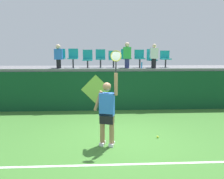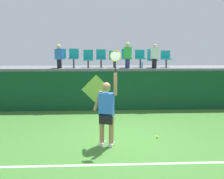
{
  "view_description": "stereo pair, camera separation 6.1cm",
  "coord_description": "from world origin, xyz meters",
  "px_view_note": "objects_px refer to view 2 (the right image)",
  "views": [
    {
      "loc": [
        -0.62,
        -6.21,
        2.45
      ],
      "look_at": [
        -0.22,
        1.25,
        1.27
      ],
      "focal_mm": 36.49,
      "sensor_mm": 36.0,
      "label": 1
    },
    {
      "loc": [
        -0.55,
        -6.21,
        2.45
      ],
      "look_at": [
        -0.22,
        1.25,
        1.27
      ],
      "focal_mm": 36.49,
      "sensor_mm": 36.0,
      "label": 2
    }
  ],
  "objects_px": {
    "stadium_chair_2": "(88,58)",
    "stadium_chair_7": "(152,58)",
    "stadium_chair_1": "(74,57)",
    "stadium_chair_8": "(166,58)",
    "water_bottle": "(142,65)",
    "tennis_player": "(107,111)",
    "stadium_chair_0": "(61,57)",
    "spectator_2": "(155,56)",
    "stadium_chair_5": "(127,57)",
    "spectator_0": "(128,55)",
    "tennis_ball": "(157,137)",
    "stadium_chair_4": "(114,58)",
    "stadium_chair_3": "(101,57)",
    "stadium_chair_6": "(140,57)",
    "spectator_1": "(59,56)"
  },
  "relations": [
    {
      "from": "stadium_chair_2",
      "to": "stadium_chair_7",
      "type": "bearing_deg",
      "value": 0.07
    },
    {
      "from": "stadium_chair_6",
      "to": "stadium_chair_1",
      "type": "bearing_deg",
      "value": 179.92
    },
    {
      "from": "stadium_chair_5",
      "to": "stadium_chair_1",
      "type": "bearing_deg",
      "value": 179.99
    },
    {
      "from": "stadium_chair_3",
      "to": "spectator_0",
      "type": "distance_m",
      "value": 1.25
    },
    {
      "from": "stadium_chair_5",
      "to": "tennis_ball",
      "type": "bearing_deg",
      "value": -83.5
    },
    {
      "from": "stadium_chair_6",
      "to": "stadium_chair_8",
      "type": "bearing_deg",
      "value": -0.09
    },
    {
      "from": "water_bottle",
      "to": "stadium_chair_4",
      "type": "distance_m",
      "value": 1.39
    },
    {
      "from": "tennis_ball",
      "to": "spectator_0",
      "type": "height_order",
      "value": "spectator_0"
    },
    {
      "from": "tennis_ball",
      "to": "stadium_chair_8",
      "type": "xyz_separation_m",
      "value": [
        1.35,
        4.19,
        2.23
      ]
    },
    {
      "from": "stadium_chair_0",
      "to": "stadium_chair_5",
      "type": "distance_m",
      "value": 3.0
    },
    {
      "from": "tennis_ball",
      "to": "stadium_chair_2",
      "type": "relative_size",
      "value": 0.08
    },
    {
      "from": "stadium_chair_0",
      "to": "stadium_chair_5",
      "type": "xyz_separation_m",
      "value": [
        3.0,
        0.0,
        -0.0
      ]
    },
    {
      "from": "stadium_chair_2",
      "to": "spectator_0",
      "type": "bearing_deg",
      "value": -12.85
    },
    {
      "from": "stadium_chair_4",
      "to": "spectator_2",
      "type": "relative_size",
      "value": 0.73
    },
    {
      "from": "spectator_0",
      "to": "tennis_ball",
      "type": "bearing_deg",
      "value": -82.82
    },
    {
      "from": "tennis_ball",
      "to": "spectator_2",
      "type": "xyz_separation_m",
      "value": [
        0.73,
        3.78,
        2.34
      ]
    },
    {
      "from": "stadium_chair_6",
      "to": "spectator_1",
      "type": "bearing_deg",
      "value": -173.59
    },
    {
      "from": "spectator_0",
      "to": "stadium_chair_8",
      "type": "bearing_deg",
      "value": 12.07
    },
    {
      "from": "stadium_chair_0",
      "to": "stadium_chair_6",
      "type": "relative_size",
      "value": 1.04
    },
    {
      "from": "stadium_chair_4",
      "to": "spectator_2",
      "type": "bearing_deg",
      "value": -12.94
    },
    {
      "from": "tennis_player",
      "to": "spectator_2",
      "type": "distance_m",
      "value": 5.0
    },
    {
      "from": "tennis_player",
      "to": "stadium_chair_2",
      "type": "distance_m",
      "value": 4.9
    },
    {
      "from": "stadium_chair_5",
      "to": "spectator_0",
      "type": "distance_m",
      "value": 0.41
    },
    {
      "from": "stadium_chair_1",
      "to": "spectator_1",
      "type": "bearing_deg",
      "value": -144.98
    },
    {
      "from": "stadium_chair_0",
      "to": "spectator_2",
      "type": "distance_m",
      "value": 4.23
    },
    {
      "from": "spectator_1",
      "to": "stadium_chair_0",
      "type": "bearing_deg",
      "value": 90.0
    },
    {
      "from": "stadium_chair_1",
      "to": "stadium_chair_3",
      "type": "height_order",
      "value": "stadium_chair_1"
    },
    {
      "from": "stadium_chair_3",
      "to": "stadium_chair_8",
      "type": "height_order",
      "value": "stadium_chair_3"
    },
    {
      "from": "stadium_chair_7",
      "to": "spectator_0",
      "type": "xyz_separation_m",
      "value": [
        -1.2,
        -0.41,
        0.15
      ]
    },
    {
      "from": "stadium_chair_6",
      "to": "spectator_0",
      "type": "xyz_separation_m",
      "value": [
        -0.63,
        -0.39,
        0.12
      ]
    },
    {
      "from": "stadium_chair_1",
      "to": "stadium_chair_2",
      "type": "relative_size",
      "value": 1.06
    },
    {
      "from": "stadium_chair_2",
      "to": "stadium_chair_6",
      "type": "height_order",
      "value": "stadium_chair_6"
    },
    {
      "from": "stadium_chair_0",
      "to": "stadium_chair_2",
      "type": "height_order",
      "value": "stadium_chair_0"
    },
    {
      "from": "stadium_chair_2",
      "to": "stadium_chair_4",
      "type": "height_order",
      "value": "stadium_chair_2"
    },
    {
      "from": "tennis_player",
      "to": "stadium_chair_1",
      "type": "distance_m",
      "value": 5.05
    },
    {
      "from": "water_bottle",
      "to": "spectator_2",
      "type": "bearing_deg",
      "value": 20.18
    },
    {
      "from": "stadium_chair_1",
      "to": "stadium_chair_8",
      "type": "xyz_separation_m",
      "value": [
        4.25,
        -0.01,
        -0.04
      ]
    },
    {
      "from": "stadium_chair_0",
      "to": "spectator_2",
      "type": "relative_size",
      "value": 0.81
    },
    {
      "from": "stadium_chair_4",
      "to": "stadium_chair_1",
      "type": "bearing_deg",
      "value": 179.85
    },
    {
      "from": "stadium_chair_7",
      "to": "spectator_1",
      "type": "xyz_separation_m",
      "value": [
        -4.21,
        -0.42,
        0.1
      ]
    },
    {
      "from": "water_bottle",
      "to": "stadium_chair_1",
      "type": "xyz_separation_m",
      "value": [
        -3.03,
        0.63,
        0.36
      ]
    },
    {
      "from": "tennis_ball",
      "to": "stadium_chair_8",
      "type": "relative_size",
      "value": 0.08
    },
    {
      "from": "stadium_chair_5",
      "to": "spectator_1",
      "type": "relative_size",
      "value": 0.82
    },
    {
      "from": "tennis_ball",
      "to": "spectator_0",
      "type": "xyz_separation_m",
      "value": [
        -0.48,
        3.8,
        2.38
      ]
    },
    {
      "from": "stadium_chair_2",
      "to": "stadium_chair_3",
      "type": "bearing_deg",
      "value": -0.35
    },
    {
      "from": "spectator_1",
      "to": "tennis_ball",
      "type": "bearing_deg",
      "value": -47.41
    },
    {
      "from": "tennis_ball",
      "to": "stadium_chair_4",
      "type": "distance_m",
      "value": 4.86
    },
    {
      "from": "stadium_chair_8",
      "to": "tennis_player",
      "type": "bearing_deg",
      "value": -121.52
    },
    {
      "from": "stadium_chair_1",
      "to": "spectator_1",
      "type": "relative_size",
      "value": 0.84
    },
    {
      "from": "stadium_chair_0",
      "to": "stadium_chair_4",
      "type": "bearing_deg",
      "value": -0.1
    }
  ]
}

